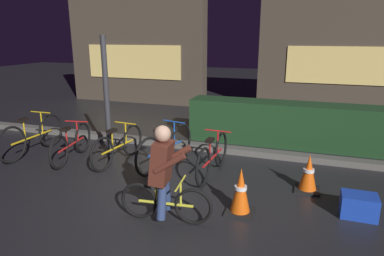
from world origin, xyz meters
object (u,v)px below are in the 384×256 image
(parked_bike_center_right, at_px, (166,148))
(cyclist, at_px, (164,174))
(blue_crate, at_px, (359,206))
(parked_bike_right_mid, at_px, (213,157))
(parked_bike_leftmost, at_px, (32,136))
(traffic_cone_near, at_px, (241,192))
(traffic_cone_far, at_px, (308,174))
(parked_bike_left_mid, at_px, (72,144))
(street_post, at_px, (107,99))
(parked_bike_center_left, at_px, (118,146))

(parked_bike_center_right, xyz_separation_m, cyclist, (0.70, -1.70, 0.28))
(blue_crate, bearing_deg, parked_bike_right_mid, 161.96)
(parked_bike_leftmost, xyz_separation_m, parked_bike_right_mid, (3.62, 0.11, -0.03))
(traffic_cone_near, xyz_separation_m, traffic_cone_far, (0.83, 0.99, -0.03))
(traffic_cone_near, bearing_deg, parked_bike_left_mid, 164.15)
(traffic_cone_near, xyz_separation_m, cyclist, (-0.87, -0.49, 0.33))
(parked_bike_left_mid, bearing_deg, parked_bike_right_mid, -96.59)
(traffic_cone_near, bearing_deg, blue_crate, 15.28)
(street_post, height_order, parked_bike_center_right, street_post)
(parked_bike_leftmost, xyz_separation_m, traffic_cone_far, (5.13, -0.00, -0.09))
(parked_bike_center_left, xyz_separation_m, parked_bike_center_right, (0.89, 0.11, 0.03))
(traffic_cone_far, height_order, blue_crate, traffic_cone_far)
(street_post, relative_size, traffic_cone_near, 3.64)
(parked_bike_left_mid, xyz_separation_m, traffic_cone_far, (4.19, 0.03, -0.04))
(parked_bike_leftmost, xyz_separation_m, parked_bike_center_right, (2.73, 0.22, -0.01))
(parked_bike_right_mid, height_order, traffic_cone_near, parked_bike_right_mid)
(parked_bike_leftmost, relative_size, parked_bike_left_mid, 1.16)
(blue_crate, bearing_deg, parked_bike_center_right, 165.04)
(parked_bike_center_left, xyz_separation_m, blue_crate, (3.93, -0.71, -0.17))
(parked_bike_center_left, bearing_deg, parked_bike_center_right, -77.59)
(parked_bike_leftmost, height_order, cyclist, cyclist)
(parked_bike_center_right, relative_size, parked_bike_right_mid, 1.07)
(parked_bike_leftmost, distance_m, parked_bike_right_mid, 3.62)
(traffic_cone_near, relative_size, cyclist, 0.50)
(parked_bike_right_mid, bearing_deg, parked_bike_left_mid, 96.10)
(parked_bike_leftmost, distance_m, parked_bike_center_left, 1.84)
(parked_bike_leftmost, distance_m, traffic_cone_far, 5.13)
(parked_bike_right_mid, xyz_separation_m, traffic_cone_near, (0.68, -1.10, -0.02))
(parked_bike_left_mid, relative_size, parked_bike_right_mid, 0.96)
(parked_bike_left_mid, height_order, blue_crate, parked_bike_left_mid)
(parked_bike_right_mid, bearing_deg, cyclist, 176.24)
(parked_bike_left_mid, relative_size, traffic_cone_far, 2.62)
(street_post, height_order, parked_bike_right_mid, street_post)
(street_post, height_order, cyclist, street_post)
(parked_bike_right_mid, relative_size, traffic_cone_far, 2.72)
(parked_bike_left_mid, bearing_deg, parked_bike_center_left, -90.07)
(parked_bike_center_right, bearing_deg, street_post, 97.71)
(parked_bike_leftmost, bearing_deg, street_post, -79.19)
(parked_bike_right_mid, distance_m, blue_crate, 2.26)
(parked_bike_center_right, height_order, traffic_cone_far, parked_bike_center_right)
(parked_bike_center_right, xyz_separation_m, parked_bike_right_mid, (0.89, -0.11, -0.03))
(parked_bike_leftmost, relative_size, cyclist, 1.38)
(parked_bike_leftmost, height_order, traffic_cone_near, parked_bike_leftmost)
(parked_bike_leftmost, relative_size, parked_bike_right_mid, 1.11)
(traffic_cone_near, distance_m, blue_crate, 1.52)
(parked_bike_center_left, bearing_deg, parked_bike_leftmost, 99.34)
(parked_bike_left_mid, xyz_separation_m, traffic_cone_near, (3.36, -0.96, -0.02))
(parked_bike_center_left, height_order, cyclist, cyclist)
(blue_crate, bearing_deg, cyclist, -159.15)
(cyclist, bearing_deg, parked_bike_leftmost, 150.71)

